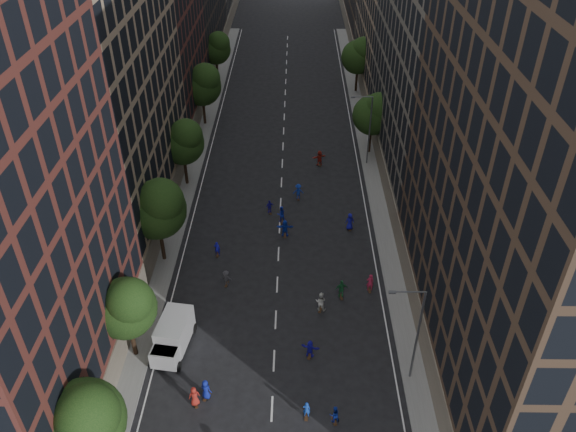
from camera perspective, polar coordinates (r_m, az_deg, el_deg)
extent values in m
plane|color=black|center=(66.66, -0.68, 3.22)|extent=(240.00, 240.00, 0.00)
cube|color=slate|center=(74.30, -9.89, 6.36)|extent=(4.00, 105.00, 0.15)
cube|color=slate|center=(73.82, 8.87, 6.26)|extent=(4.00, 105.00, 0.15)
cube|color=#998064|center=(58.36, -20.59, 14.74)|extent=(14.00, 26.00, 34.00)
cube|color=#53251F|center=(80.12, -14.93, 18.72)|extent=(14.00, 20.00, 28.00)
cube|color=#443224|center=(39.98, 26.72, 5.45)|extent=(14.00, 30.00, 36.00)
cube|color=#5D564C|center=(65.70, 16.91, 17.15)|extent=(14.00, 28.00, 33.00)
sphere|color=black|center=(38.37, -20.06, -18.97)|extent=(5.20, 5.20, 5.20)
sphere|color=black|center=(36.87, -19.73, -18.53)|extent=(3.90, 3.90, 3.90)
cylinder|color=black|center=(47.09, -15.50, -11.92)|extent=(0.36, 0.36, 3.70)
sphere|color=black|center=(44.76, -16.18, -8.98)|extent=(4.80, 4.80, 4.80)
sphere|color=black|center=(43.45, -15.82, -8.32)|extent=(3.60, 3.60, 3.60)
cylinder|color=black|center=(55.44, -12.69, -2.65)|extent=(0.36, 0.36, 4.22)
sphere|color=black|center=(53.22, -13.21, 0.61)|extent=(5.60, 5.60, 5.60)
sphere|color=black|center=(51.84, -12.79, 1.53)|extent=(4.20, 4.20, 4.20)
cylinder|color=black|center=(66.85, -10.36, 4.63)|extent=(0.36, 0.36, 3.87)
sphere|color=black|center=(65.16, -10.69, 7.29)|extent=(5.00, 5.00, 5.00)
sphere|color=black|center=(64.03, -10.33, 8.08)|extent=(3.75, 3.75, 3.75)
cylinder|color=black|center=(80.77, -8.53, 10.51)|extent=(0.36, 0.36, 4.05)
sphere|color=black|center=(79.32, -8.76, 12.92)|extent=(5.40, 5.40, 5.40)
sphere|color=black|center=(78.22, -8.41, 13.70)|extent=(4.05, 4.05, 4.05)
cylinder|color=black|center=(95.43, -7.20, 14.50)|extent=(0.36, 0.36, 3.78)
sphere|color=black|center=(94.27, -7.35, 16.45)|extent=(4.80, 4.80, 4.80)
sphere|color=black|center=(93.36, -7.07, 17.06)|extent=(3.60, 3.60, 3.60)
cylinder|color=black|center=(73.30, 8.32, 7.69)|extent=(0.36, 0.36, 3.74)
sphere|color=black|center=(71.80, 8.56, 10.09)|extent=(5.00, 5.00, 5.00)
sphere|color=black|center=(70.92, 9.20, 10.82)|extent=(3.75, 3.75, 3.75)
cylinder|color=black|center=(91.33, 6.97, 13.60)|extent=(0.36, 0.36, 3.96)
sphere|color=black|center=(90.08, 7.14, 15.73)|extent=(5.20, 5.20, 5.20)
sphere|color=black|center=(89.24, 7.66, 16.38)|extent=(3.90, 3.90, 3.90)
cylinder|color=#595B60|center=(43.01, 12.98, -11.92)|extent=(0.18, 0.18, 9.00)
cylinder|color=#595B60|center=(39.64, 12.13, -7.54)|extent=(2.40, 0.12, 0.12)
cube|color=#595B60|center=(39.47, 10.54, -7.63)|extent=(0.50, 0.22, 0.15)
cylinder|color=#595B60|center=(69.38, 8.28, 8.47)|extent=(0.18, 0.18, 9.00)
cylinder|color=#595B60|center=(67.34, 7.57, 11.91)|extent=(2.40, 0.12, 0.12)
cube|color=#595B60|center=(67.24, 6.61, 11.90)|extent=(0.50, 0.22, 0.15)
cube|color=#B6B6B8|center=(47.41, -11.43, -11.29)|extent=(2.76, 4.09, 2.33)
cube|color=#B6B6B8|center=(46.29, -12.31, -13.70)|extent=(2.34, 1.98, 1.48)
cube|color=black|center=(45.78, -12.42, -13.13)|extent=(2.09, 1.64, 0.11)
cylinder|color=black|center=(46.96, -13.58, -14.33)|extent=(0.38, 0.83, 0.80)
cylinder|color=black|center=(46.32, -11.06, -14.78)|extent=(0.38, 0.83, 0.80)
cylinder|color=black|center=(49.47, -11.90, -10.79)|extent=(0.38, 0.83, 0.80)
cylinder|color=black|center=(48.86, -9.53, -11.16)|extent=(0.38, 0.83, 0.80)
imported|color=#121F94|center=(43.97, -8.35, -17.07)|extent=(1.02, 0.86, 1.77)
imported|color=#1642B8|center=(42.70, 1.89, -19.09)|extent=(0.57, 0.39, 1.50)
imported|color=#1329A0|center=(42.57, 4.74, -19.48)|extent=(0.85, 0.73, 1.51)
imported|color=#1B14A8|center=(46.13, 2.25, -13.37)|extent=(1.59, 0.88, 1.64)
imported|color=#A7241B|center=(43.73, -9.48, -17.65)|extent=(1.00, 0.83, 1.76)
imported|color=#A71B3C|center=(52.01, 8.33, -6.73)|extent=(0.71, 0.49, 1.85)
imported|color=silver|center=(49.68, 3.33, -8.71)|extent=(1.10, 0.95, 1.94)
imported|color=#3A3A3E|center=(52.46, -6.30, -6.30)|extent=(1.07, 0.70, 1.56)
imported|color=#1D6132|center=(51.00, 5.46, -7.43)|extent=(1.18, 0.62, 1.92)
imported|color=#1734BB|center=(57.84, -0.31, -1.29)|extent=(1.75, 0.57, 1.88)
imported|color=#131191|center=(59.16, 6.29, -0.60)|extent=(0.99, 0.71, 1.88)
imported|color=#1817BC|center=(55.89, -7.21, -3.33)|extent=(0.60, 0.42, 1.58)
imported|color=#1629B9|center=(59.93, -0.70, 0.16)|extent=(1.06, 0.92, 1.85)
imported|color=#132D9A|center=(63.59, 1.05, 2.46)|extent=(1.26, 0.79, 1.87)
imported|color=#1C14A5|center=(61.36, -1.87, 0.91)|extent=(0.98, 0.71, 1.55)
imported|color=#AB281C|center=(70.19, 3.22, 5.87)|extent=(1.88, 1.20, 1.94)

